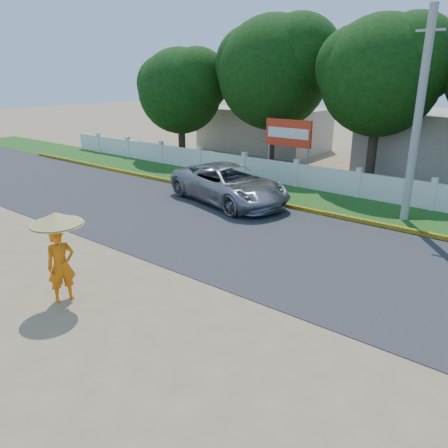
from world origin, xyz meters
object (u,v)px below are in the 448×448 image
(utility_pole, at_px, (418,120))
(vehicle, at_px, (229,184))
(monk_with_parasol, at_px, (59,244))
(billboard, at_px, (288,136))

(utility_pole, distance_m, vehicle, 7.33)
(utility_pole, xyz_separation_m, monk_with_parasol, (-4.42, -11.04, -2.16))
(utility_pole, relative_size, monk_with_parasol, 3.29)
(utility_pole, bearing_deg, billboard, 156.33)
(monk_with_parasol, xyz_separation_m, billboard, (-2.29, 13.98, 0.72))
(billboard, bearing_deg, vehicle, -86.75)
(vehicle, bearing_deg, billboard, 17.21)
(utility_pole, height_order, monk_with_parasol, utility_pole)
(monk_with_parasol, relative_size, billboard, 0.74)
(utility_pole, distance_m, billboard, 7.46)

